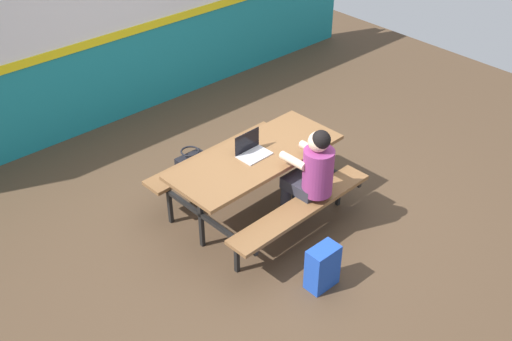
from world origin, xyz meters
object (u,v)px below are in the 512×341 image
picnic_table_main (256,169)px  laptop_silver (252,150)px  tote_bag_bright (191,168)px  student_nearer (312,172)px  backpack_dark (322,267)px

picnic_table_main → laptop_silver: (-0.02, 0.04, 0.21)m
picnic_table_main → tote_bag_bright: picnic_table_main is taller
student_nearer → backpack_dark: 0.94m
backpack_dark → laptop_silver: bearing=78.9°
student_nearer → backpack_dark: student_nearer is taller
picnic_table_main → student_nearer: size_ratio=1.55×
picnic_table_main → tote_bag_bright: bearing=100.5°
picnic_table_main → backpack_dark: bearing=-102.5°
laptop_silver → picnic_table_main: bearing=-58.5°
picnic_table_main → tote_bag_bright: 1.00m
laptop_silver → tote_bag_bright: 1.06m
student_nearer → laptop_silver: student_nearer is taller
laptop_silver → tote_bag_bright: size_ratio=0.76×
picnic_table_main → student_nearer: 0.61m
backpack_dark → tote_bag_bright: 2.09m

